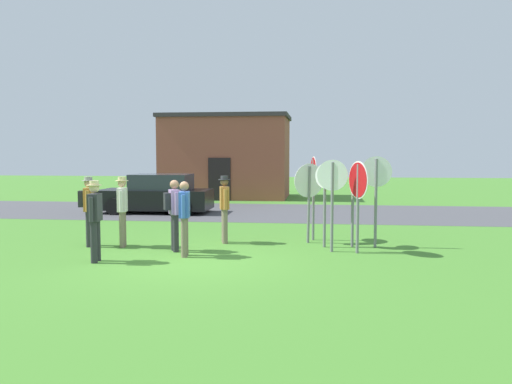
{
  "coord_description": "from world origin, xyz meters",
  "views": [
    {
      "loc": [
        2.71,
        -10.63,
        2.31
      ],
      "look_at": [
        1.09,
        2.73,
        1.3
      ],
      "focal_mm": 36.11,
      "sensor_mm": 36.0,
      "label": 1
    }
  ],
  "objects_px": {
    "stop_sign_far_back": "(332,189)",
    "person_near_signs": "(88,206)",
    "person_holding_notes": "(95,216)",
    "person_in_dark_shirt": "(184,214)",
    "stop_sign_tallest": "(353,197)",
    "person_in_blue": "(224,205)",
    "person_on_left": "(174,210)",
    "stop_sign_low_front": "(358,190)",
    "stop_sign_nearest": "(325,192)",
    "stop_sign_rear_right": "(309,189)",
    "parked_car_on_street": "(157,195)",
    "stop_sign_leaning_right": "(313,183)",
    "person_in_teal": "(122,207)",
    "stop_sign_center_cluster": "(376,185)"
  },
  "relations": [
    {
      "from": "stop_sign_far_back",
      "to": "stop_sign_low_front",
      "type": "relative_size",
      "value": 1.01
    },
    {
      "from": "parked_car_on_street",
      "to": "stop_sign_nearest",
      "type": "xyz_separation_m",
      "value": [
        6.4,
        -6.67,
        0.68
      ]
    },
    {
      "from": "parked_car_on_street",
      "to": "person_in_dark_shirt",
      "type": "relative_size",
      "value": 2.55
    },
    {
      "from": "parked_car_on_street",
      "to": "person_near_signs",
      "type": "xyz_separation_m",
      "value": [
        0.57,
        -7.25,
        0.32
      ]
    },
    {
      "from": "stop_sign_leaning_right",
      "to": "person_in_teal",
      "type": "relative_size",
      "value": 1.29
    },
    {
      "from": "stop_sign_rear_right",
      "to": "person_in_blue",
      "type": "distance_m",
      "value": 2.21
    },
    {
      "from": "stop_sign_tallest",
      "to": "stop_sign_rear_right",
      "type": "height_order",
      "value": "stop_sign_rear_right"
    },
    {
      "from": "stop_sign_center_cluster",
      "to": "person_in_dark_shirt",
      "type": "distance_m",
      "value": 4.71
    },
    {
      "from": "stop_sign_low_front",
      "to": "stop_sign_leaning_right",
      "type": "bearing_deg",
      "value": 121.08
    },
    {
      "from": "stop_sign_tallest",
      "to": "person_on_left",
      "type": "distance_m",
      "value": 4.37
    },
    {
      "from": "stop_sign_far_back",
      "to": "person_near_signs",
      "type": "distance_m",
      "value": 6.01
    },
    {
      "from": "person_in_teal",
      "to": "person_on_left",
      "type": "relative_size",
      "value": 1.03
    },
    {
      "from": "person_holding_notes",
      "to": "person_in_dark_shirt",
      "type": "xyz_separation_m",
      "value": [
        1.73,
        0.82,
        -0.03
      ]
    },
    {
      "from": "stop_sign_nearest",
      "to": "stop_sign_rear_right",
      "type": "bearing_deg",
      "value": 125.89
    },
    {
      "from": "stop_sign_nearest",
      "to": "person_in_dark_shirt",
      "type": "relative_size",
      "value": 1.22
    },
    {
      "from": "stop_sign_far_back",
      "to": "stop_sign_low_front",
      "type": "distance_m",
      "value": 0.59
    },
    {
      "from": "person_in_dark_shirt",
      "to": "person_near_signs",
      "type": "bearing_deg",
      "value": 160.87
    },
    {
      "from": "stop_sign_tallest",
      "to": "person_near_signs",
      "type": "distance_m",
      "value": 6.56
    },
    {
      "from": "person_on_left",
      "to": "person_in_dark_shirt",
      "type": "xyz_separation_m",
      "value": [
        0.41,
        -0.56,
        -0.03
      ]
    },
    {
      "from": "stop_sign_low_front",
      "to": "stop_sign_nearest",
      "type": "relative_size",
      "value": 1.04
    },
    {
      "from": "person_near_signs",
      "to": "stop_sign_rear_right",
      "type": "bearing_deg",
      "value": 11.87
    },
    {
      "from": "parked_car_on_street",
      "to": "stop_sign_low_front",
      "type": "bearing_deg",
      "value": -45.85
    },
    {
      "from": "person_on_left",
      "to": "person_in_blue",
      "type": "relative_size",
      "value": 0.97
    },
    {
      "from": "stop_sign_tallest",
      "to": "person_in_blue",
      "type": "relative_size",
      "value": 1.07
    },
    {
      "from": "person_on_left",
      "to": "person_in_blue",
      "type": "xyz_separation_m",
      "value": [
        0.98,
        1.27,
        0.0
      ]
    },
    {
      "from": "stop_sign_nearest",
      "to": "person_on_left",
      "type": "xyz_separation_m",
      "value": [
        -3.54,
        -0.97,
        -0.39
      ]
    },
    {
      "from": "stop_sign_low_front",
      "to": "stop_sign_tallest",
      "type": "bearing_deg",
      "value": 94.0
    },
    {
      "from": "stop_sign_center_cluster",
      "to": "stop_sign_low_front",
      "type": "xyz_separation_m",
      "value": [
        -0.5,
        -0.82,
        -0.06
      ]
    },
    {
      "from": "person_in_dark_shirt",
      "to": "stop_sign_nearest",
      "type": "bearing_deg",
      "value": 25.94
    },
    {
      "from": "stop_sign_leaning_right",
      "to": "stop_sign_tallest",
      "type": "bearing_deg",
      "value": -42.64
    },
    {
      "from": "stop_sign_low_front",
      "to": "stop_sign_nearest",
      "type": "height_order",
      "value": "stop_sign_low_front"
    },
    {
      "from": "stop_sign_center_cluster",
      "to": "stop_sign_far_back",
      "type": "relative_size",
      "value": 1.04
    },
    {
      "from": "person_in_teal",
      "to": "person_near_signs",
      "type": "distance_m",
      "value": 0.87
    },
    {
      "from": "stop_sign_low_front",
      "to": "stop_sign_nearest",
      "type": "distance_m",
      "value": 1.02
    },
    {
      "from": "stop_sign_nearest",
      "to": "stop_sign_rear_right",
      "type": "relative_size",
      "value": 1.0
    },
    {
      "from": "person_in_teal",
      "to": "person_on_left",
      "type": "height_order",
      "value": "person_in_teal"
    },
    {
      "from": "stop_sign_center_cluster",
      "to": "stop_sign_rear_right",
      "type": "height_order",
      "value": "stop_sign_center_cluster"
    },
    {
      "from": "stop_sign_leaning_right",
      "to": "person_in_teal",
      "type": "bearing_deg",
      "value": -161.52
    },
    {
      "from": "stop_sign_nearest",
      "to": "person_near_signs",
      "type": "height_order",
      "value": "stop_sign_nearest"
    },
    {
      "from": "stop_sign_rear_right",
      "to": "person_near_signs",
      "type": "bearing_deg",
      "value": -168.13
    },
    {
      "from": "person_in_teal",
      "to": "person_on_left",
      "type": "distance_m",
      "value": 1.49
    },
    {
      "from": "stop_sign_tallest",
      "to": "person_near_signs",
      "type": "relative_size",
      "value": 1.07
    },
    {
      "from": "person_on_left",
      "to": "person_in_blue",
      "type": "distance_m",
      "value": 1.6
    },
    {
      "from": "person_in_blue",
      "to": "stop_sign_far_back",
      "type": "bearing_deg",
      "value": -17.84
    },
    {
      "from": "person_in_blue",
      "to": "person_in_dark_shirt",
      "type": "bearing_deg",
      "value": -107.49
    },
    {
      "from": "person_in_teal",
      "to": "person_holding_notes",
      "type": "xyz_separation_m",
      "value": [
        0.1,
        -1.8,
        0.0
      ]
    },
    {
      "from": "person_in_blue",
      "to": "person_in_teal",
      "type": "bearing_deg",
      "value": -160.76
    },
    {
      "from": "person_in_blue",
      "to": "person_on_left",
      "type": "bearing_deg",
      "value": -127.74
    },
    {
      "from": "person_in_dark_shirt",
      "to": "stop_sign_center_cluster",
      "type": "bearing_deg",
      "value": 20.7
    },
    {
      "from": "person_holding_notes",
      "to": "person_in_blue",
      "type": "distance_m",
      "value": 3.51
    }
  ]
}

